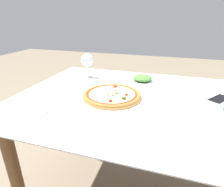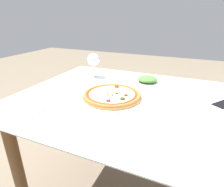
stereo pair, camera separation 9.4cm
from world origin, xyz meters
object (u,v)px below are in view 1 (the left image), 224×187
object	(u,v)px
side_plate	(142,79)
wine_glass_far_left	(87,61)
pizza_plate	(112,96)
dining_table	(152,116)
cell_phone	(219,100)
fork	(41,116)

from	to	relation	value
side_plate	wine_glass_far_left	bearing A→B (deg)	-179.67
pizza_plate	side_plate	bearing A→B (deg)	70.85
dining_table	side_plate	distance (m)	0.30
dining_table	cell_phone	xyz separation A→B (m)	(0.32, 0.10, 0.09)
fork	side_plate	bearing A→B (deg)	59.07
fork	pizza_plate	bearing A→B (deg)	48.12
pizza_plate	cell_phone	bearing A→B (deg)	15.32
dining_table	wine_glass_far_left	distance (m)	0.58
fork	side_plate	distance (m)	0.66
fork	cell_phone	distance (m)	0.85
wine_glass_far_left	cell_phone	world-z (taller)	wine_glass_far_left
wine_glass_far_left	cell_phone	distance (m)	0.82
dining_table	wine_glass_far_left	xyz separation A→B (m)	(-0.47, 0.26, 0.20)
wine_glass_far_left	pizza_plate	bearing A→B (deg)	-48.39
fork	side_plate	world-z (taller)	side_plate
fork	wine_glass_far_left	distance (m)	0.58
pizza_plate	side_plate	distance (m)	0.33
dining_table	pizza_plate	xyz separation A→B (m)	(-0.20, -0.04, 0.10)
pizza_plate	fork	distance (m)	0.35
pizza_plate	fork	bearing A→B (deg)	-131.88
dining_table	pizza_plate	bearing A→B (deg)	-167.81
pizza_plate	wine_glass_far_left	bearing A→B (deg)	131.61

